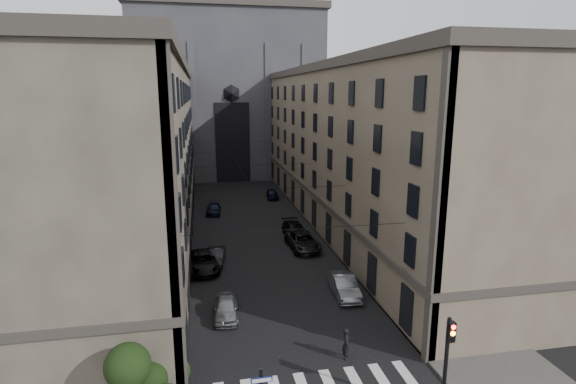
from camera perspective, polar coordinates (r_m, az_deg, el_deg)
sidewalk_left at (r=54.13m, az=-15.79°, el=-4.70°), size 7.00×80.00×0.15m
sidewalk_right at (r=56.29m, az=6.06°, el=-3.63°), size 7.00×80.00×0.15m
building_left at (r=52.58m, az=-19.59°, el=4.90°), size 13.60×60.60×18.85m
building_right at (r=55.41m, az=9.20°, el=5.81°), size 13.60×60.60×18.85m
gothic_tower at (r=90.78m, az=-7.74°, el=13.74°), size 35.00×23.00×58.00m
traffic_light_right at (r=24.23m, az=19.59°, el=-18.92°), size 0.34×0.50×5.20m
shrub_cluster at (r=25.02m, az=-17.42°, el=-21.70°), size 3.90×4.40×3.90m
tram_wires at (r=52.25m, az=-4.73°, el=3.21°), size 14.00×60.00×0.43m
car_left_near at (r=33.18m, az=-7.87°, el=-14.38°), size 1.91×4.22×1.41m
car_left_midnear at (r=42.78m, az=-9.15°, el=-8.09°), size 2.04×4.49×1.43m
car_left_midfar at (r=41.53m, az=-10.78°, el=-8.68°), size 3.07×5.91×1.59m
car_left_far at (r=60.03m, az=-9.42°, el=-2.14°), size 2.18×4.59×1.29m
car_right_near at (r=36.34m, az=7.15°, el=-11.71°), size 2.00×4.94×1.59m
car_right_midnear at (r=46.07m, az=1.88°, el=-6.28°), size 3.01×6.00×1.63m
car_right_midfar at (r=49.87m, az=0.89°, el=-4.85°), size 2.46×5.46×1.55m
car_right_far at (r=67.77m, az=-2.00°, el=-0.25°), size 1.89×4.22×1.41m
pedestrian at (r=28.55m, az=7.42°, el=-18.52°), size 0.69×0.83×1.95m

